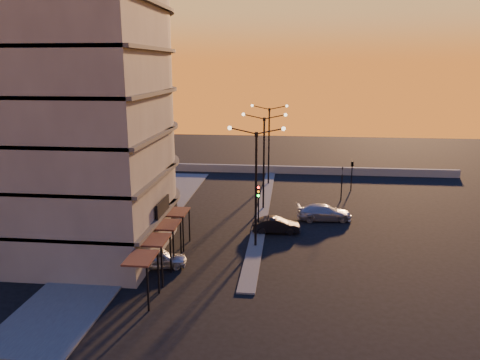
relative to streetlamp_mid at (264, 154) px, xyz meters
The scene contains 14 objects.
ground 11.46m from the streetlamp_mid, 90.00° to the right, with size 120.00×120.00×0.00m, color black.
sidewalk_west 13.30m from the streetlamp_mid, 150.26° to the right, with size 5.00×40.00×0.12m, color #4B4B49.
median 5.53m from the streetlamp_mid, 90.00° to the left, with size 1.20×36.00×0.12m, color #4B4B49.
parapet 16.91m from the streetlamp_mid, 82.87° to the left, with size 44.00×0.50×1.00m, color slate.
building 18.31m from the streetlamp_mid, 144.54° to the right, with size 14.35×17.08×25.00m.
streetlamp_near 10.00m from the streetlamp_mid, 90.00° to the right, with size 4.32×0.32×9.51m.
streetlamp_mid is the anchor object (origin of this frame).
streetlamp_far 10.00m from the streetlamp_mid, 90.00° to the left, with size 4.32×0.32×9.51m.
traffic_light_main 7.62m from the streetlamp_mid, 90.00° to the right, with size 0.28×0.44×4.25m.
signal_east_a 9.67m from the streetlamp_mid, 26.57° to the left, with size 0.13×0.16×3.60m.
signal_east_b 12.67m from the streetlamp_mid, 40.10° to the left, with size 0.42×1.99×3.60m.
car_hatchback 16.71m from the streetlamp_mid, 113.93° to the right, with size 1.55×3.85×1.31m, color #ACB0B4.
car_sedan 8.42m from the streetlamp_mid, 77.31° to the right, with size 1.40×4.03×1.33m, color black.
car_wagon 8.06m from the streetlamp_mid, 25.73° to the right, with size 2.04×5.02×1.46m, color #9A9BA1.
Camera 1 is at (2.55, -34.45, 13.89)m, focal length 35.00 mm.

